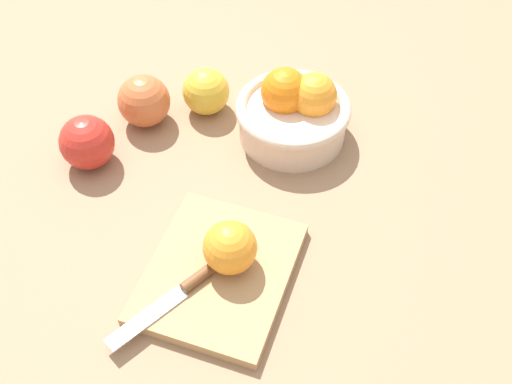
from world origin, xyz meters
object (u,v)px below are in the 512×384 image
object	(u,v)px
cutting_board	(219,273)
apple_front_left_2	(144,101)
apple_front_left	(206,91)
knife	(176,295)
bowl	(294,112)
apple_front_center	(88,141)
orange_on_board	(230,247)

from	to	relation	value
cutting_board	apple_front_left_2	distance (m)	0.32
cutting_board	apple_front_left	size ratio (longest dim) A/B	2.88
knife	apple_front_left_2	distance (m)	0.34
bowl	apple_front_center	world-z (taller)	bowl
cutting_board	apple_front_center	distance (m)	0.29
orange_on_board	knife	xyz separation A→B (m)	(0.07, -0.04, -0.03)
cutting_board	apple_front_left_2	xyz separation A→B (m)	(-0.23, -0.22, 0.03)
apple_front_left_2	orange_on_board	bearing A→B (deg)	47.98
cutting_board	apple_front_left_2	bearing A→B (deg)	-135.29
knife	apple_front_center	size ratio (longest dim) A/B	1.84
cutting_board	apple_front_center	xyz separation A→B (m)	(-0.12, -0.26, 0.03)
bowl	cutting_board	world-z (taller)	bowl
bowl	apple_front_left	distance (m)	0.15
orange_on_board	apple_front_center	size ratio (longest dim) A/B	0.86
orange_on_board	apple_front_left	distance (m)	0.31
apple_front_left	bowl	bearing A→B (deg)	89.69
bowl	apple_front_center	distance (m)	0.31
apple_front_left	orange_on_board	bearing A→B (deg)	30.21
cutting_board	knife	distance (m)	0.07
bowl	knife	xyz separation A→B (m)	(0.34, -0.03, -0.02)
apple_front_center	orange_on_board	bearing A→B (deg)	68.62
bowl	cutting_board	distance (m)	0.29
cutting_board	knife	size ratio (longest dim) A/B	1.45
cutting_board	orange_on_board	distance (m)	0.05
apple_front_left	apple_front_center	distance (m)	0.20
knife	apple_front_left	distance (m)	0.36
orange_on_board	apple_front_left	bearing A→B (deg)	-149.79
apple_front_center	knife	bearing A→B (deg)	52.25
orange_on_board	knife	bearing A→B (deg)	-31.01
apple_front_left	knife	bearing A→B (deg)	18.69
bowl	apple_front_center	bearing A→B (deg)	-57.43
orange_on_board	apple_front_left_2	distance (m)	0.32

